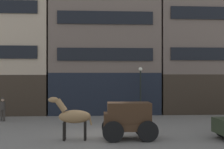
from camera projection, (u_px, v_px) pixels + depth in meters
name	position (u px, v px, depth m)	size (l,w,h in m)	color
ground_plane	(101.00, 135.00, 15.90)	(120.00, 120.00, 0.00)	slate
building_far_left	(3.00, 50.00, 25.66)	(9.53, 5.92, 11.61)	#33281E
building_center_left	(105.00, 23.00, 26.18)	(10.21, 5.92, 16.70)	black
building_center_right	(197.00, 16.00, 26.68)	(8.53, 5.92, 18.29)	#33281E
cargo_wagon	(128.00, 118.00, 14.78)	(2.91, 1.52, 1.98)	#3D2819
draft_horse	(73.00, 116.00, 14.61)	(2.34, 0.61, 2.30)	#937047
pedestrian_officer	(3.00, 108.00, 20.61)	(0.41, 0.41, 1.79)	#38332D
streetlamp_curbside	(140.00, 85.00, 22.62)	(0.32, 0.32, 4.12)	black
fire_hydrant_curbside	(126.00, 113.00, 21.80)	(0.24, 0.24, 0.83)	maroon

